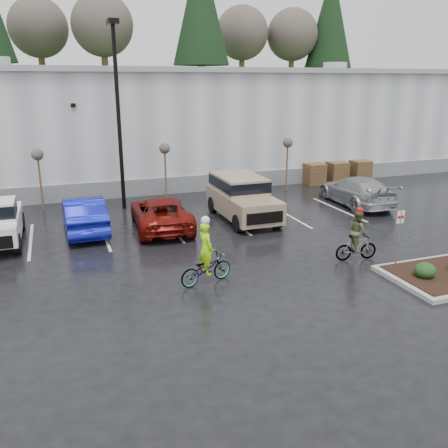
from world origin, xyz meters
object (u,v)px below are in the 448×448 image
object	(u,v)px
sapling_mid	(165,152)
fire_lane_sign	(399,232)
car_blue	(84,214)
sapling_west	(38,158)
pallet_stack_a	(314,174)
lamppost	(117,97)
car_red	(161,213)
pallet_stack_b	(337,172)
pallet_stack_c	(360,170)
cyclist_hivis	(206,263)
cyclist_olive	(357,241)
sapling_east	(288,145)
suv_tan	(243,199)

from	to	relation	value
sapling_mid	fire_lane_sign	xyz separation A→B (m)	(5.30, -12.80, -1.32)
car_blue	sapling_mid	bearing A→B (deg)	-138.21
sapling_west	pallet_stack_a	bearing A→B (deg)	3.47
lamppost	car_blue	size ratio (longest dim) A/B	1.90
car_blue	car_red	world-z (taller)	car_blue
sapling_mid	pallet_stack_b	bearing A→B (deg)	4.89
lamppost	pallet_stack_c	xyz separation A→B (m)	(16.00, 2.00, -5.01)
pallet_stack_c	cyclist_hivis	world-z (taller)	cyclist_hivis
lamppost	cyclist_olive	distance (m)	13.57
lamppost	sapling_east	bearing A→B (deg)	5.71
lamppost	sapling_west	distance (m)	5.07
pallet_stack_b	sapling_east	bearing A→B (deg)	-166.61
car_red	cyclist_hivis	distance (m)	6.51
cyclist_hivis	pallet_stack_c	bearing A→B (deg)	-64.74
pallet_stack_a	pallet_stack_b	size ratio (longest dim) A/B	1.00
fire_lane_sign	car_blue	bearing A→B (deg)	140.14
sapling_mid	pallet_stack_a	world-z (taller)	sapling_mid
sapling_west	pallet_stack_c	world-z (taller)	sapling_west
cyclist_olive	lamppost	bearing A→B (deg)	40.95
cyclist_hivis	cyclist_olive	xyz separation A→B (m)	(5.92, 0.11, 0.05)
sapling_west	fire_lane_sign	xyz separation A→B (m)	(11.80, -12.80, -1.32)
sapling_mid	car_blue	size ratio (longest dim) A/B	0.66
pallet_stack_c	cyclist_hivis	xyz separation A→B (m)	(-14.88, -12.61, 0.04)
sapling_west	fire_lane_sign	distance (m)	17.46
pallet_stack_b	fire_lane_sign	distance (m)	15.23
sapling_east	suv_tan	world-z (taller)	sapling_east
pallet_stack_c	pallet_stack_b	bearing A→B (deg)	180.00
sapling_west	car_blue	distance (m)	5.14
car_blue	fire_lane_sign	bearing A→B (deg)	138.90
sapling_west	sapling_east	distance (m)	14.00
pallet_stack_c	car_blue	xyz separation A→B (m)	(-18.24, -5.42, 0.12)
car_blue	cyclist_hivis	world-z (taller)	cyclist_hivis
pallet_stack_a	car_blue	world-z (taller)	car_blue
pallet_stack_a	car_blue	xyz separation A→B (m)	(-14.74, -5.42, 0.12)
sapling_mid	cyclist_hivis	world-z (taller)	sapling_mid
car_blue	sapling_east	bearing A→B (deg)	-161.38
pallet_stack_b	car_blue	bearing A→B (deg)	-161.74
sapling_west	cyclist_olive	bearing A→B (deg)	-46.16
sapling_east	pallet_stack_c	world-z (taller)	sapling_east
sapling_east	fire_lane_sign	world-z (taller)	sapling_east
pallet_stack_a	cyclist_hivis	distance (m)	16.98
cyclist_olive	pallet_stack_b	bearing A→B (deg)	-22.70
sapling_mid	cyclist_hivis	size ratio (longest dim) A/B	1.39
car_blue	car_red	distance (m)	3.37
lamppost	cyclist_olive	size ratio (longest dim) A/B	4.50
lamppost	pallet_stack_c	bearing A→B (deg)	7.13
car_red	cyclist_hivis	world-z (taller)	cyclist_hivis
sapling_mid	car_blue	bearing A→B (deg)	-136.96
sapling_west	car_blue	world-z (taller)	sapling_west
sapling_west	pallet_stack_c	bearing A→B (deg)	2.86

